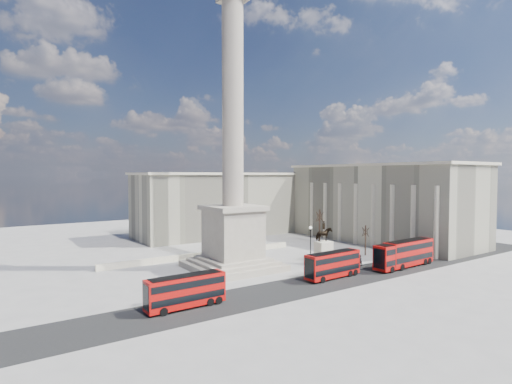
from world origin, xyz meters
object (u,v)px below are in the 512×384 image
at_px(red_bus_a, 186,291).
at_px(red_bus_c, 409,253).
at_px(red_bus_d, 398,255).
at_px(pedestrian_standing, 360,260).
at_px(victorian_lamp, 310,241).
at_px(equestrian_statue, 324,249).
at_px(red_bus_b, 333,264).
at_px(pedestrian_crossing, 337,259).
at_px(pedestrian_walking, 339,266).
at_px(nelsons_column, 233,193).

xyz_separation_m(red_bus_a, red_bus_c, (41.43, -1.60, 0.33)).
xyz_separation_m(red_bus_d, pedestrian_standing, (-3.96, 5.02, -1.37)).
height_order(victorian_lamp, equestrian_statue, equestrian_statue).
relative_size(red_bus_b, pedestrian_crossing, 5.75).
xyz_separation_m(victorian_lamp, pedestrian_walking, (-0.33, -7.37, -3.01)).
bearing_deg(pedestrian_standing, pedestrian_crossing, -55.64).
height_order(red_bus_c, pedestrian_walking, red_bus_c).
xyz_separation_m(victorian_lamp, pedestrian_crossing, (3.46, -3.23, -3.07)).
bearing_deg(pedestrian_walking, nelsons_column, 151.75).
relative_size(victorian_lamp, equestrian_statue, 0.87).
relative_size(nelsons_column, victorian_lamp, 7.42).
distance_m(nelsons_column, equestrian_statue, 19.41).
relative_size(red_bus_a, red_bus_b, 0.97).
xyz_separation_m(red_bus_b, equestrian_statue, (5.78, 8.12, 0.52)).
xyz_separation_m(red_bus_a, red_bus_b, (24.63, 0.10, 0.06)).
bearing_deg(red_bus_c, nelsons_column, 146.72).
bearing_deg(pedestrian_crossing, red_bus_d, 177.09).
height_order(red_bus_a, equestrian_statue, equestrian_statue).
xyz_separation_m(red_bus_b, red_bus_c, (16.79, -1.70, 0.27)).
xyz_separation_m(nelsons_column, pedestrian_crossing, (17.35, -7.36, -12.03)).
relative_size(red_bus_a, pedestrian_standing, 5.08).
xyz_separation_m(red_bus_a, red_bus_d, (38.46, -1.62, 0.25)).
distance_m(pedestrian_walking, pedestrian_crossing, 5.61).
distance_m(equestrian_statue, pedestrian_walking, 5.99).
distance_m(red_bus_b, pedestrian_crossing, 10.43).
bearing_deg(pedestrian_crossing, nelsons_column, 28.88).
distance_m(pedestrian_walking, pedestrian_standing, 5.89).
relative_size(red_bus_c, pedestrian_crossing, 6.48).
bearing_deg(nelsons_column, equestrian_statue, -21.50).
bearing_deg(pedestrian_walking, equestrian_statue, 84.06).
distance_m(red_bus_b, pedestrian_standing, 10.47).
distance_m(red_bus_d, equestrian_statue, 12.71).
distance_m(red_bus_c, victorian_lamp, 17.18).
bearing_deg(red_bus_a, pedestrian_crossing, 10.89).
height_order(equestrian_statue, pedestrian_crossing, equestrian_statue).
bearing_deg(pedestrian_standing, victorian_lamp, -46.76).
height_order(equestrian_statue, pedestrian_walking, equestrian_statue).
relative_size(victorian_lamp, pedestrian_standing, 3.46).
bearing_deg(red_bus_a, nelsons_column, 42.27).
bearing_deg(pedestrian_walking, red_bus_d, -12.03).
bearing_deg(red_bus_a, pedestrian_standing, 4.49).
bearing_deg(red_bus_d, pedestrian_standing, 124.13).
relative_size(red_bus_d, pedestrian_walking, 5.94).
xyz_separation_m(nelsons_column, equestrian_statue, (15.33, -6.04, -10.25)).
height_order(red_bus_c, victorian_lamp, victorian_lamp).
distance_m(red_bus_c, equestrian_statue, 14.76).
xyz_separation_m(red_bus_b, red_bus_d, (13.82, -1.72, 0.20)).
bearing_deg(red_bus_c, pedestrian_crossing, 134.36).
bearing_deg(pedestrian_crossing, red_bus_b, 92.94).
distance_m(victorian_lamp, pedestrian_crossing, 5.64).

